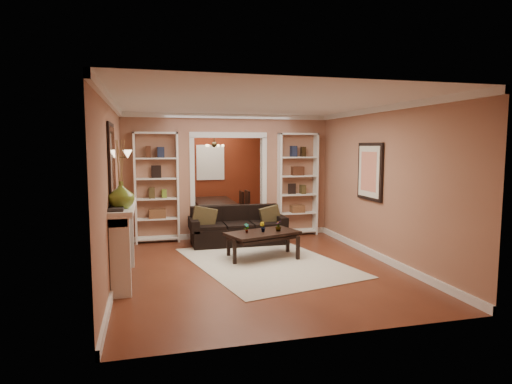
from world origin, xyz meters
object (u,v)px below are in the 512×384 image
object	(u,v)px
bookshelf_right	(297,184)
dining_table	(215,212)
bookshelf_left	(157,188)
fireplace	(125,243)
coffee_table	(263,245)
sofa	(238,226)

from	to	relation	value
bookshelf_right	dining_table	size ratio (longest dim) A/B	1.32
bookshelf_left	fireplace	size ratio (longest dim) A/B	1.35
coffee_table	fireplace	size ratio (longest dim) A/B	0.74
bookshelf_left	bookshelf_right	xyz separation A→B (m)	(3.10, 0.00, 0.00)
bookshelf_left	bookshelf_right	bearing A→B (deg)	0.00
coffee_table	fireplace	distance (m)	2.48
bookshelf_left	dining_table	world-z (taller)	bookshelf_left
fireplace	dining_table	size ratio (longest dim) A/B	0.97
coffee_table	bookshelf_right	size ratio (longest dim) A/B	0.55
sofa	bookshelf_left	size ratio (longest dim) A/B	0.85
bookshelf_left	dining_table	size ratio (longest dim) A/B	1.32
coffee_table	bookshelf_right	world-z (taller)	bookshelf_right
coffee_table	bookshelf_left	size ratio (longest dim) A/B	0.55
fireplace	dining_table	distance (m)	4.82
fireplace	coffee_table	bearing A→B (deg)	17.52
sofa	dining_table	size ratio (longest dim) A/B	1.12
bookshelf_right	bookshelf_left	bearing A→B (deg)	180.00
bookshelf_left	dining_table	distance (m)	2.51
sofa	coffee_table	bearing A→B (deg)	-80.38
coffee_table	dining_table	size ratio (longest dim) A/B	0.72
bookshelf_right	fireplace	bearing A→B (deg)	-145.20
dining_table	bookshelf_right	bearing A→B (deg)	-138.78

